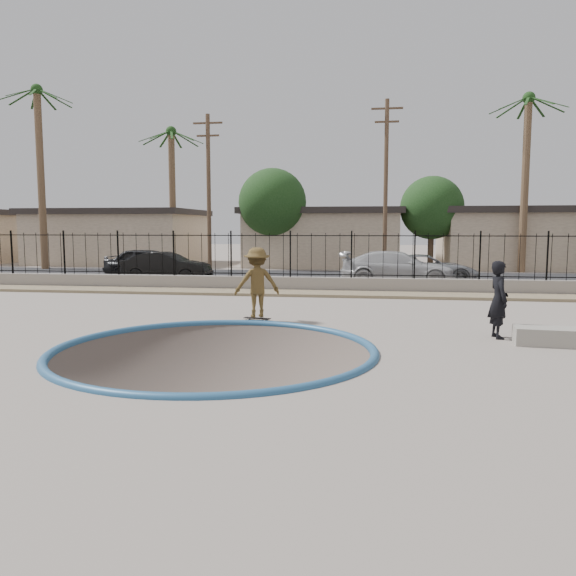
{
  "coord_description": "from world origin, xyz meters",
  "views": [
    {
      "loc": [
        3.32,
        -12.5,
        2.65
      ],
      "look_at": [
        1.15,
        2.0,
        1.05
      ],
      "focal_mm": 35.0,
      "sensor_mm": 36.0,
      "label": 1
    }
  ],
  "objects_px": {
    "car_b": "(167,267)",
    "car_d": "(426,269)",
    "videographer": "(499,300)",
    "car_a": "(149,263)",
    "concrete_ledge": "(552,337)",
    "car_c": "(398,268)",
    "skateboard": "(257,318)",
    "skater": "(257,286)"
  },
  "relations": [
    {
      "from": "car_b",
      "to": "car_d",
      "type": "distance_m",
      "value": 12.32
    },
    {
      "from": "videographer",
      "to": "car_a",
      "type": "height_order",
      "value": "videographer"
    },
    {
      "from": "concrete_ledge",
      "to": "car_c",
      "type": "relative_size",
      "value": 0.31
    },
    {
      "from": "skateboard",
      "to": "car_d",
      "type": "distance_m",
      "value": 12.53
    },
    {
      "from": "car_b",
      "to": "car_c",
      "type": "bearing_deg",
      "value": -87.78
    },
    {
      "from": "skateboard",
      "to": "car_d",
      "type": "bearing_deg",
      "value": 76.52
    },
    {
      "from": "concrete_ledge",
      "to": "skateboard",
      "type": "bearing_deg",
      "value": 162.02
    },
    {
      "from": "car_b",
      "to": "car_d",
      "type": "relative_size",
      "value": 0.88
    },
    {
      "from": "concrete_ledge",
      "to": "car_d",
      "type": "bearing_deg",
      "value": 96.6
    },
    {
      "from": "concrete_ledge",
      "to": "car_c",
      "type": "bearing_deg",
      "value": 102.46
    },
    {
      "from": "videographer",
      "to": "car_b",
      "type": "bearing_deg",
      "value": 37.7
    },
    {
      "from": "car_d",
      "to": "car_b",
      "type": "bearing_deg",
      "value": 90.25
    },
    {
      "from": "concrete_ledge",
      "to": "car_b",
      "type": "relative_size",
      "value": 0.38
    },
    {
      "from": "skater",
      "to": "concrete_ledge",
      "type": "xyz_separation_m",
      "value": [
        7.25,
        -2.35,
        -0.79
      ]
    },
    {
      "from": "videographer",
      "to": "skater",
      "type": "bearing_deg",
      "value": 66.01
    },
    {
      "from": "car_b",
      "to": "concrete_ledge",
      "type": "bearing_deg",
      "value": -131.41
    },
    {
      "from": "skateboard",
      "to": "skater",
      "type": "bearing_deg",
      "value": 13.54
    },
    {
      "from": "skater",
      "to": "concrete_ledge",
      "type": "height_order",
      "value": "skater"
    },
    {
      "from": "skater",
      "to": "car_b",
      "type": "bearing_deg",
      "value": -77.32
    },
    {
      "from": "skater",
      "to": "skateboard",
      "type": "height_order",
      "value": "skater"
    },
    {
      "from": "skateboard",
      "to": "car_c",
      "type": "height_order",
      "value": "car_c"
    },
    {
      "from": "concrete_ledge",
      "to": "car_d",
      "type": "relative_size",
      "value": 0.33
    },
    {
      "from": "concrete_ledge",
      "to": "car_a",
      "type": "distance_m",
      "value": 21.09
    },
    {
      "from": "skateboard",
      "to": "videographer",
      "type": "xyz_separation_m",
      "value": [
        6.21,
        -1.66,
        0.87
      ]
    },
    {
      "from": "skater",
      "to": "car_b",
      "type": "distance_m",
      "value": 12.33
    },
    {
      "from": "skater",
      "to": "videographer",
      "type": "distance_m",
      "value": 6.43
    },
    {
      "from": "skater",
      "to": "car_c",
      "type": "relative_size",
      "value": 0.38
    },
    {
      "from": "car_a",
      "to": "videographer",
      "type": "bearing_deg",
      "value": -127.77
    },
    {
      "from": "car_c",
      "to": "car_d",
      "type": "bearing_deg",
      "value": -63.29
    },
    {
      "from": "skateboard",
      "to": "car_b",
      "type": "distance_m",
      "value": 12.34
    },
    {
      "from": "skater",
      "to": "videographer",
      "type": "height_order",
      "value": "skater"
    },
    {
      "from": "skateboard",
      "to": "car_a",
      "type": "distance_m",
      "value": 14.55
    },
    {
      "from": "skater",
      "to": "car_a",
      "type": "height_order",
      "value": "skater"
    },
    {
      "from": "skater",
      "to": "car_a",
      "type": "bearing_deg",
      "value": -75.46
    },
    {
      "from": "car_b",
      "to": "skateboard",
      "type": "bearing_deg",
      "value": -146.34
    },
    {
      "from": "car_a",
      "to": "car_b",
      "type": "height_order",
      "value": "car_a"
    },
    {
      "from": "skateboard",
      "to": "car_a",
      "type": "height_order",
      "value": "car_a"
    },
    {
      "from": "skater",
      "to": "car_d",
      "type": "relative_size",
      "value": 0.41
    },
    {
      "from": "skater",
      "to": "car_a",
      "type": "relative_size",
      "value": 0.44
    },
    {
      "from": "videographer",
      "to": "car_c",
      "type": "height_order",
      "value": "videographer"
    },
    {
      "from": "videographer",
      "to": "car_c",
      "type": "relative_size",
      "value": 0.36
    },
    {
      "from": "skateboard",
      "to": "car_b",
      "type": "height_order",
      "value": "car_b"
    }
  ]
}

